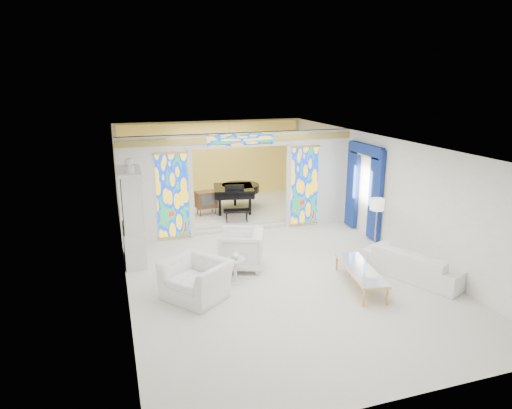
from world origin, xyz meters
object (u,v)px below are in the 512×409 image
object	(u,v)px
armchair_left	(196,279)
tv_console	(206,200)
china_cabinet	(132,217)
armchair_right	(241,249)
grand_piano	(237,190)
coffee_table	(360,270)
sofa	(414,263)

from	to	relation	value
armchair_left	tv_console	xyz separation A→B (m)	(1.36, 5.40, 0.27)
china_cabinet	armchair_left	world-z (taller)	china_cabinet
armchair_right	grand_piano	xyz separation A→B (m)	(1.14, 4.45, 0.37)
coffee_table	armchair_right	bearing A→B (deg)	140.69
china_cabinet	sofa	bearing A→B (deg)	-26.29
armchair_left	armchair_right	distance (m)	1.81
china_cabinet	sofa	xyz separation A→B (m)	(6.17, -3.05, -0.82)
armchair_right	armchair_left	bearing A→B (deg)	-27.37
china_cabinet	tv_console	world-z (taller)	china_cabinet
armchair_right	tv_console	world-z (taller)	armchair_right
sofa	grand_piano	distance (m)	6.76
tv_console	grand_piano	bearing A→B (deg)	6.96
grand_piano	armchair_left	bearing A→B (deg)	-102.44
coffee_table	tv_console	distance (m)	6.42
tv_console	armchair_left	bearing A→B (deg)	-110.99
coffee_table	grand_piano	size ratio (longest dim) A/B	0.80
armchair_right	tv_console	size ratio (longest dim) A/B	1.38
china_cabinet	coffee_table	size ratio (longest dim) A/B	1.33
coffee_table	grand_piano	world-z (taller)	grand_piano
grand_piano	tv_console	size ratio (longest dim) A/B	3.34
coffee_table	armchair_left	bearing A→B (deg)	170.24
armchair_left	armchair_right	size ratio (longest dim) A/B	1.20
grand_piano	china_cabinet	bearing A→B (deg)	-127.31
sofa	coffee_table	world-z (taller)	sofa
armchair_left	coffee_table	size ratio (longest dim) A/B	0.62
armchair_left	armchair_right	world-z (taller)	armchair_right
armchair_left	sofa	bearing A→B (deg)	45.32
china_cabinet	tv_console	size ratio (longest dim) A/B	3.54
armchair_left	grand_piano	world-z (taller)	grand_piano
armchair_right	sofa	distance (m)	4.11
coffee_table	china_cabinet	bearing A→B (deg)	146.55
china_cabinet	grand_piano	distance (m)	4.82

